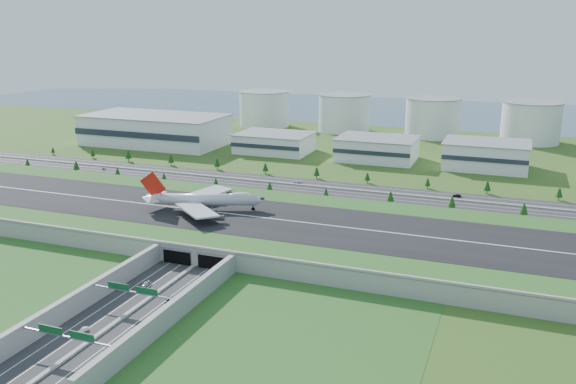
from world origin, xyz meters
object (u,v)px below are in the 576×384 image
(fuel_tank_a, at_px, (264,109))
(car_4, at_px, (104,169))
(car_0, at_px, (146,284))
(car_1, at_px, (83,330))
(car_5, at_px, (457,196))
(boeing_747, at_px, (205,199))
(car_2, at_px, (169,300))
(car_7, at_px, (297,182))

(fuel_tank_a, relative_size, car_4, 12.75)
(fuel_tank_a, height_order, car_0, fuel_tank_a)
(car_1, distance_m, car_5, 239.94)
(car_1, xyz_separation_m, car_5, (100.43, 217.91, 0.14))
(car_0, bearing_deg, fuel_tank_a, 106.67)
(fuel_tank_a, xyz_separation_m, car_5, (214.02, -207.15, -16.55))
(fuel_tank_a, distance_m, car_0, 401.58)
(car_0, height_order, car_4, car_0)
(fuel_tank_a, height_order, boeing_747, fuel_tank_a)
(car_0, bearing_deg, car_1, -87.47)
(car_0, bearing_deg, car_4, 131.77)
(car_2, xyz_separation_m, car_7, (-16.30, 185.07, -0.03))
(car_2, bearing_deg, car_5, -135.42)
(car_0, bearing_deg, car_5, 60.67)
(car_2, height_order, car_4, car_2)
(fuel_tank_a, bearing_deg, car_0, -73.77)
(car_1, bearing_deg, car_5, 71.94)
(car_1, xyz_separation_m, car_2, (14.89, 30.45, 0.13))
(car_4, bearing_deg, fuel_tank_a, 14.94)
(fuel_tank_a, bearing_deg, car_7, -61.84)
(car_1, bearing_deg, car_7, 97.06)
(boeing_747, distance_m, car_7, 100.33)
(car_2, bearing_deg, boeing_747, -91.18)
(boeing_747, height_order, car_0, boeing_747)
(fuel_tank_a, relative_size, car_7, 9.16)
(car_4, xyz_separation_m, car_5, (244.06, 16.42, 0.16))
(car_0, bearing_deg, car_7, 90.43)
(fuel_tank_a, height_order, car_2, fuel_tank_a)
(car_4, bearing_deg, car_7, -61.78)
(car_1, distance_m, car_4, 247.44)
(car_7, bearing_deg, fuel_tank_a, -155.52)
(car_5, relative_size, car_7, 0.92)
(car_5, bearing_deg, car_1, -31.52)
(car_1, relative_size, car_4, 1.06)
(car_1, bearing_deg, car_2, 70.63)
(fuel_tank_a, xyz_separation_m, car_2, (128.48, -394.61, -16.56))
(car_2, height_order, car_7, car_2)
(fuel_tank_a, distance_m, boeing_747, 323.02)
(boeing_747, distance_m, car_0, 79.72)
(boeing_747, xyz_separation_m, car_4, (-127.46, 84.39, -12.98))
(car_5, height_order, car_7, car_5)
(boeing_747, bearing_deg, car_5, 22.01)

